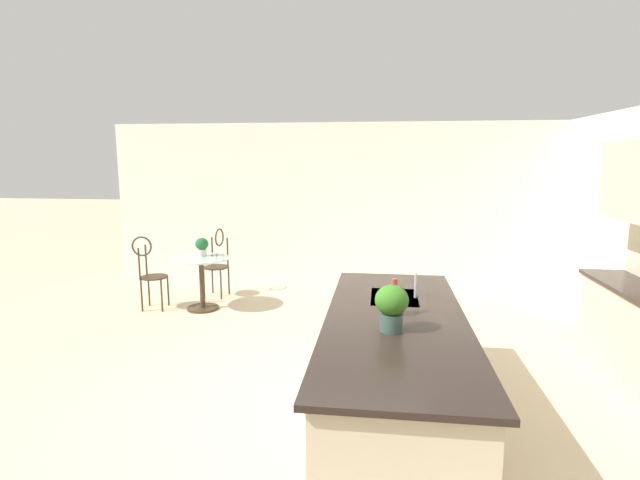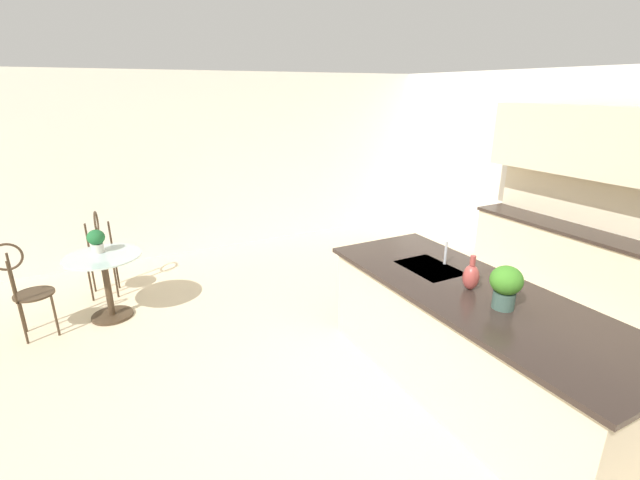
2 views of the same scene
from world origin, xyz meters
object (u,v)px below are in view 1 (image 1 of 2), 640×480
object	(u,v)px
bistro_table	(202,278)
potted_plant_counter_near	(392,305)
potted_plant_on_table	(202,246)
vase_on_counter	(394,301)
chair_by_island	(150,269)
chair_near_window	(217,259)

from	to	relation	value
bistro_table	potted_plant_counter_near	bearing A→B (deg)	39.92
potted_plant_on_table	vase_on_counter	xyz separation A→B (m)	(2.86, 2.63, 0.14)
potted_plant_counter_near	vase_on_counter	world-z (taller)	potted_plant_counter_near
potted_plant_on_table	chair_by_island	bearing A→B (deg)	-74.20
bistro_table	chair_by_island	size ratio (longest dim) A/B	0.77
chair_by_island	potted_plant_counter_near	size ratio (longest dim) A/B	3.17
bistro_table	vase_on_counter	bearing A→B (deg)	43.64
vase_on_counter	chair_near_window	bearing A→B (deg)	-142.79
bistro_table	chair_near_window	size ratio (longest dim) A/B	0.77
bistro_table	vase_on_counter	distance (m)	3.81
chair_near_window	chair_by_island	xyz separation A→B (m)	(0.78, -0.72, 0.00)
chair_near_window	potted_plant_on_table	size ratio (longest dim) A/B	4.01
chair_near_window	potted_plant_on_table	xyz separation A→B (m)	(0.59, -0.01, 0.32)
vase_on_counter	chair_by_island	bearing A→B (deg)	-128.61
chair_near_window	chair_by_island	bearing A→B (deg)	-42.44
chair_by_island	vase_on_counter	distance (m)	4.29
bistro_table	vase_on_counter	world-z (taller)	vase_on_counter
potted_plant_on_table	vase_on_counter	size ratio (longest dim) A/B	0.90
potted_plant_counter_near	vase_on_counter	bearing A→B (deg)	175.80
potted_plant_counter_near	vase_on_counter	size ratio (longest dim) A/B	1.14
chair_near_window	potted_plant_counter_near	distance (m)	4.63
bistro_table	chair_by_island	xyz separation A→B (m)	(0.06, -0.74, 0.13)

